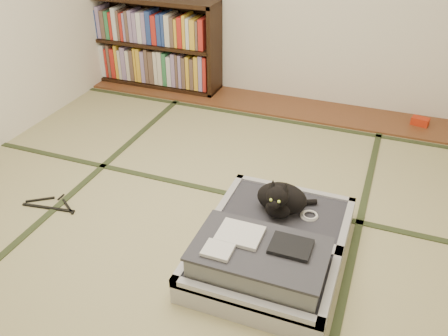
% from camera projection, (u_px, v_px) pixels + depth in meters
% --- Properties ---
extents(floor, '(4.50, 4.50, 0.00)m').
position_uv_depth(floor, '(198.00, 225.00, 3.15)').
color(floor, tan).
rests_on(floor, ground).
extents(wood_strip, '(4.00, 0.50, 0.02)m').
position_uv_depth(wood_strip, '(278.00, 105.00, 4.72)').
color(wood_strip, brown).
rests_on(wood_strip, ground).
extents(red_item, '(0.17, 0.12, 0.07)m').
position_uv_depth(red_item, '(420.00, 121.00, 4.32)').
color(red_item, '#B5270E').
rests_on(red_item, wood_strip).
extents(tatami_borders, '(4.00, 4.50, 0.01)m').
position_uv_depth(tatami_borders, '(225.00, 185.00, 3.54)').
color(tatami_borders, '#2D381E').
rests_on(tatami_borders, ground).
extents(bookcase, '(1.42, 0.33, 0.92)m').
position_uv_depth(bookcase, '(154.00, 44.00, 4.97)').
color(bookcase, black).
rests_on(bookcase, wood_strip).
extents(suitcase, '(0.82, 1.09, 0.32)m').
position_uv_depth(suitcase, '(270.00, 248.00, 2.78)').
color(suitcase, '#AAAAAF').
rests_on(suitcase, floor).
extents(cat, '(0.36, 0.37, 0.29)m').
position_uv_depth(cat, '(281.00, 199.00, 2.94)').
color(cat, black).
rests_on(cat, suitcase).
extents(cable_coil, '(0.11, 0.11, 0.03)m').
position_uv_depth(cable_coil, '(309.00, 216.00, 2.96)').
color(cable_coil, white).
rests_on(cable_coil, suitcase).
extents(hanger, '(0.41, 0.21, 0.01)m').
position_uv_depth(hanger, '(51.00, 205.00, 3.32)').
color(hanger, black).
rests_on(hanger, floor).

